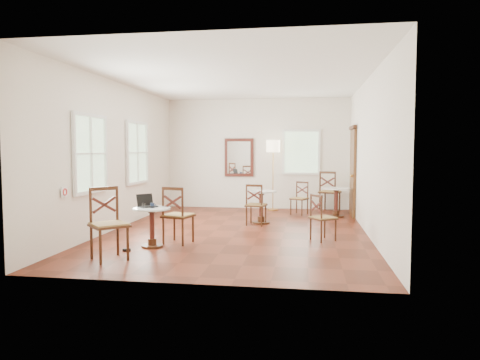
% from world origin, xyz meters
% --- Properties ---
extents(ground, '(7.00, 7.00, 0.00)m').
position_xyz_m(ground, '(0.00, 0.00, 0.00)').
color(ground, '#581E0F').
rests_on(ground, ground).
extents(room_shell, '(5.02, 7.02, 3.01)m').
position_xyz_m(room_shell, '(-0.06, 0.27, 1.89)').
color(room_shell, white).
rests_on(room_shell, ground).
extents(cafe_table_near, '(0.62, 0.62, 0.66)m').
position_xyz_m(cafe_table_near, '(-1.19, -1.62, 0.41)').
color(cafe_table_near, '#402010').
rests_on(cafe_table_near, ground).
extents(cafe_table_mid, '(0.68, 0.68, 0.72)m').
position_xyz_m(cafe_table_mid, '(0.36, 0.99, 0.44)').
color(cafe_table_mid, '#402010').
rests_on(cafe_table_mid, ground).
extents(cafe_table_back, '(0.66, 0.66, 0.70)m').
position_xyz_m(cafe_table_back, '(2.06, 2.19, 0.43)').
color(cafe_table_back, '#402010').
rests_on(cafe_table_back, ground).
extents(chair_near_a, '(0.55, 0.55, 0.99)m').
position_xyz_m(chair_near_a, '(-0.85, -1.29, 0.49)').
color(chair_near_a, '#402010').
rests_on(chair_near_a, ground).
extents(chair_near_b, '(0.70, 0.70, 1.07)m').
position_xyz_m(chair_near_b, '(-1.54, -2.51, 0.53)').
color(chair_near_b, '#402010').
rests_on(chair_near_b, ground).
extents(chair_mid_a, '(0.47, 0.47, 0.89)m').
position_xyz_m(chair_mid_a, '(0.28, 0.75, 0.44)').
color(chair_mid_a, '#402010').
rests_on(chair_mid_a, ground).
extents(chair_mid_b, '(0.53, 0.53, 0.83)m').
position_xyz_m(chair_mid_b, '(1.63, -0.67, 0.41)').
color(chair_mid_b, '#402010').
rests_on(chair_mid_b, ground).
extents(chair_back_a, '(0.63, 0.63, 1.06)m').
position_xyz_m(chair_back_a, '(1.95, 3.07, 0.53)').
color(chair_back_a, '#402010').
rests_on(chair_back_a, ground).
extents(chair_back_b, '(0.51, 0.51, 0.82)m').
position_xyz_m(chair_back_b, '(1.19, 2.46, 0.41)').
color(chair_back_b, '#402010').
rests_on(chair_back_b, ground).
extents(floor_lamp, '(0.36, 0.36, 1.87)m').
position_xyz_m(floor_lamp, '(0.46, 3.15, 1.58)').
color(floor_lamp, '#BF8C3F').
rests_on(floor_lamp, ground).
extents(laptop, '(0.38, 0.38, 0.21)m').
position_xyz_m(laptop, '(-1.33, -1.49, 0.71)').
color(laptop, black).
rests_on(laptop, cafe_table_near).
extents(mouse, '(0.12, 0.09, 0.04)m').
position_xyz_m(mouse, '(-1.19, -1.62, 0.68)').
color(mouse, black).
rests_on(mouse, cafe_table_near).
extents(navy_mug, '(0.10, 0.07, 0.08)m').
position_xyz_m(navy_mug, '(-1.18, -1.61, 0.70)').
color(navy_mug, '#0F1932').
rests_on(navy_mug, cafe_table_near).
extents(water_glass, '(0.05, 0.05, 0.09)m').
position_xyz_m(water_glass, '(-1.28, -1.77, 0.70)').
color(water_glass, white).
rests_on(water_glass, cafe_table_near).
extents(power_adapter, '(0.11, 0.07, 0.04)m').
position_xyz_m(power_adapter, '(-1.49, -1.99, 0.02)').
color(power_adapter, black).
rests_on(power_adapter, ground).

